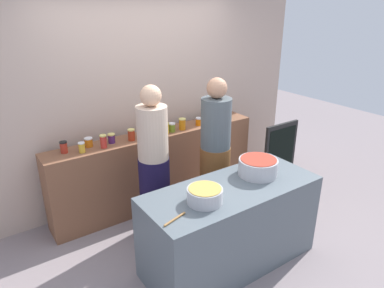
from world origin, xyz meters
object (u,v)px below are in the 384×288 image
object	(u,v)px
preserve_jar_4	(111,138)
preserve_jar_9	(172,127)
preserve_jar_10	(182,124)
cook_with_tongs	(154,170)
preserve_jar_13	(213,115)
wooden_spoon	(175,219)
preserve_jar_3	(103,141)
preserve_jar_2	(89,142)
preserve_jar_7	(153,130)
cooking_pot_center	(258,167)
preserve_jar_14	(229,114)
chalkboard_sign	(280,153)
preserve_jar_1	(82,147)
preserve_jar_0	(64,147)
preserve_jar_6	(141,132)
preserve_jar_11	(198,121)
cooking_pot_left	(205,195)
cook_in_cap	(215,159)
preserve_jar_12	(207,117)
preserve_jar_8	(166,128)
preserve_jar_5	(131,135)

from	to	relation	value
preserve_jar_4	preserve_jar_9	world-z (taller)	same
preserve_jar_10	cook_with_tongs	world-z (taller)	cook_with_tongs
preserve_jar_13	wooden_spoon	size ratio (longest dim) A/B	0.44
preserve_jar_3	preserve_jar_10	size ratio (longest dim) A/B	1.03
preserve_jar_2	preserve_jar_7	distance (m)	0.75
preserve_jar_3	cooking_pot_center	xyz separation A→B (m)	(1.06, -1.28, -0.09)
wooden_spoon	cook_with_tongs	world-z (taller)	cook_with_tongs
preserve_jar_13	preserve_jar_14	xyz separation A→B (m)	(0.18, -0.11, 0.01)
wooden_spoon	chalkboard_sign	distance (m)	2.61
preserve_jar_1	preserve_jar_14	xyz separation A→B (m)	(2.01, 0.01, 0.01)
preserve_jar_0	preserve_jar_1	size ratio (longest dim) A/B	1.14
preserve_jar_2	preserve_jar_9	size ratio (longest dim) A/B	0.91
preserve_jar_6	chalkboard_sign	size ratio (longest dim) A/B	0.15
preserve_jar_3	preserve_jar_4	world-z (taller)	preserve_jar_3
preserve_jar_11	preserve_jar_14	distance (m)	0.50
preserve_jar_7	preserve_jar_10	bearing A→B (deg)	-0.94
cooking_pot_left	preserve_jar_3	bearing A→B (deg)	103.29
preserve_jar_3	preserve_jar_4	distance (m)	0.15
preserve_jar_2	preserve_jar_7	xyz separation A→B (m)	(0.74, -0.11, 0.02)
wooden_spoon	cook_in_cap	size ratio (longest dim) A/B	0.14
preserve_jar_9	preserve_jar_7	bearing A→B (deg)	-179.94
chalkboard_sign	preserve_jar_1	bearing A→B (deg)	169.95
preserve_jar_9	preserve_jar_12	size ratio (longest dim) A/B	0.93
preserve_jar_8	chalkboard_sign	bearing A→B (deg)	-15.81
preserve_jar_13	preserve_jar_3	bearing A→B (deg)	-175.39
preserve_jar_12	cooking_pot_center	distance (m)	1.43
preserve_jar_0	preserve_jar_4	size ratio (longest dim) A/B	1.16
chalkboard_sign	wooden_spoon	bearing A→B (deg)	-156.52
preserve_jar_0	cooking_pot_left	distance (m)	1.67
wooden_spoon	chalkboard_sign	xyz separation A→B (m)	(2.36, 1.03, -0.40)
preserve_jar_11	preserve_jar_5	bearing A→B (deg)	179.47
preserve_jar_3	cooking_pot_center	distance (m)	1.66
preserve_jar_11	preserve_jar_14	size ratio (longest dim) A/B	0.82
preserve_jar_1	cook_in_cap	world-z (taller)	cook_in_cap
preserve_jar_9	wooden_spoon	size ratio (longest dim) A/B	0.47
preserve_jar_4	preserve_jar_12	distance (m)	1.34
preserve_jar_10	cooking_pot_center	size ratio (longest dim) A/B	0.38
cook_with_tongs	chalkboard_sign	xyz separation A→B (m)	(2.01, 0.05, -0.32)
preserve_jar_10	preserve_jar_11	bearing A→B (deg)	3.52
preserve_jar_3	cook_in_cap	size ratio (longest dim) A/B	0.09
preserve_jar_5	preserve_jar_11	xyz separation A→B (m)	(0.93, -0.01, -0.02)
chalkboard_sign	preserve_jar_11	bearing A→B (deg)	156.25
preserve_jar_6	preserve_jar_9	bearing A→B (deg)	-3.79
chalkboard_sign	preserve_jar_0	bearing A→B (deg)	168.63
preserve_jar_8	cooking_pot_left	world-z (taller)	preserve_jar_8
wooden_spoon	preserve_jar_2	bearing A→B (deg)	93.75
preserve_jar_1	preserve_jar_14	distance (m)	2.01
preserve_jar_7	preserve_jar_12	world-z (taller)	preserve_jar_7
preserve_jar_4	preserve_jar_13	bearing A→B (deg)	1.72
preserve_jar_2	preserve_jar_5	world-z (taller)	preserve_jar_5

